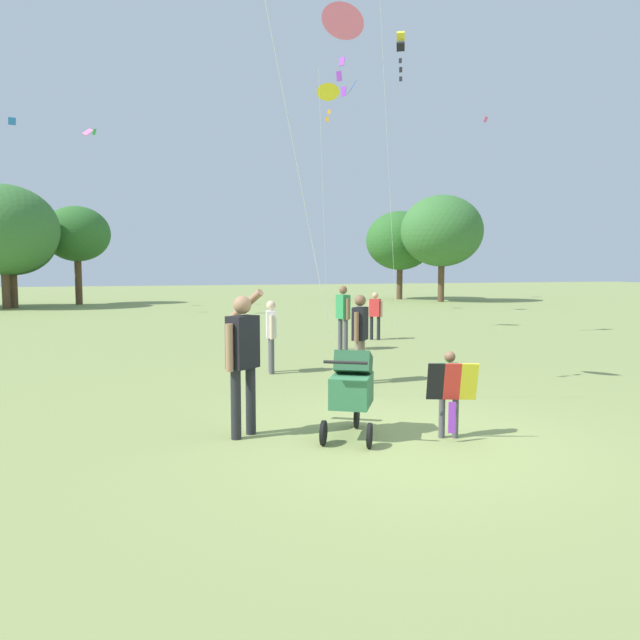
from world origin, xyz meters
TOP-DOWN VIEW (x-y plane):
  - ground_plane at (0.00, 0.00)m, footprint 120.00×120.00m
  - treeline_distant at (-2.11, 26.19)m, footprint 31.11×7.38m
  - child_with_butterfly_kite at (0.54, -0.04)m, footprint 0.59×0.44m
  - person_adult_flyer at (-1.73, 0.77)m, footprint 0.50×0.66m
  - stroller at (-0.51, 0.38)m, footprint 0.85×1.09m
  - kite_adult_black at (0.12, 2.52)m, footprint 2.05×2.06m
  - kite_orange_delta at (3.96, 8.76)m, footprint 1.96×2.97m
  - kite_green_novelty at (2.73, 11.07)m, footprint 1.46×2.81m
  - distant_kites_cluster at (0.56, 21.36)m, footprint 27.54×9.64m
  - person_red_shirt at (1.88, 7.34)m, footprint 0.27×0.49m
  - person_sitting_far at (3.43, 9.03)m, footprint 0.34×0.31m
  - person_couple_left at (-0.46, 4.82)m, footprint 0.23×0.44m
  - person_kid_running at (0.77, 3.40)m, footprint 0.36×0.40m

SIDE VIEW (x-z plane):
  - ground_plane at x=0.00m, z-range 0.00..0.00m
  - stroller at x=-0.51m, z-range 0.09..1.12m
  - child_with_butterfly_kite at x=0.54m, z-range 0.10..1.13m
  - person_sitting_far at x=3.43m, z-range 0.12..1.42m
  - person_couple_left at x=-0.46m, z-range 0.12..1.49m
  - person_kid_running at x=0.77m, z-range 0.14..1.66m
  - person_red_shirt at x=1.88m, z-range 0.14..1.69m
  - person_adult_flyer at x=-1.73m, z-range 0.13..1.87m
  - treeline_distant at x=-2.11m, z-range 0.59..7.15m
  - kite_adult_black at x=0.12m, z-range 2.64..8.45m
  - kite_green_novelty at x=2.73m, z-range 3.37..10.70m
  - kite_orange_delta at x=3.96m, z-range 3.65..11.81m
  - distant_kites_cluster at x=0.56m, z-range 6.94..15.27m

